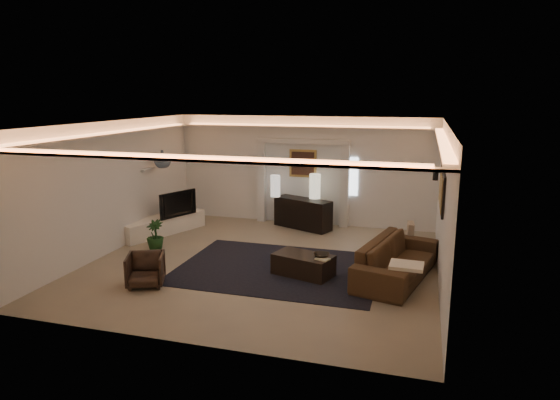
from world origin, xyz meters
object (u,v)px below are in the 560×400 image
(console, at_px, (303,213))
(coffee_table, at_px, (303,265))
(sofa, at_px, (397,260))
(armchair, at_px, (146,270))

(console, bearing_deg, coffee_table, -53.20)
(sofa, distance_m, armchair, 4.73)
(console, bearing_deg, sofa, -26.30)
(armchair, bearing_deg, console, 45.53)
(console, relative_size, armchair, 2.34)
(console, relative_size, sofa, 0.61)
(sofa, bearing_deg, armchair, 124.61)
(console, height_order, armchair, console)
(sofa, relative_size, armchair, 3.81)
(console, distance_m, sofa, 3.96)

